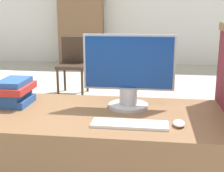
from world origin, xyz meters
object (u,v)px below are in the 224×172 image
at_px(book_stack, 14,92).
at_px(keyboard, 130,124).
at_px(monitor, 129,73).
at_px(mouse, 179,123).
at_px(far_chair, 74,61).

bearing_deg(book_stack, keyboard, -20.43).
bearing_deg(monitor, book_stack, -177.35).
xyz_separation_m(mouse, book_stack, (-1.01, 0.25, 0.07)).
xyz_separation_m(monitor, book_stack, (-0.72, -0.03, -0.13)).
height_order(book_stack, far_chair, book_stack).
relative_size(monitor, far_chair, 0.62).
height_order(monitor, keyboard, monitor).
distance_m(monitor, mouse, 0.45).
relative_size(monitor, mouse, 5.91).
bearing_deg(far_chair, book_stack, -56.87).
bearing_deg(mouse, book_stack, 165.98).
distance_m(keyboard, mouse, 0.26).
bearing_deg(far_chair, mouse, -40.59).
relative_size(mouse, book_stack, 0.34).
bearing_deg(keyboard, monitor, 96.17).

